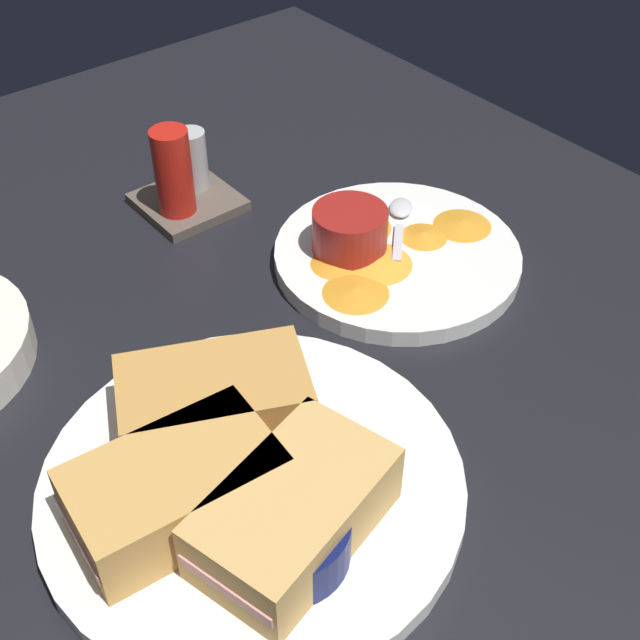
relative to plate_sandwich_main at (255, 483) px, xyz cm
name	(u,v)px	position (x,y,z in cm)	size (l,w,h in cm)	color
ground_plane	(169,410)	(-0.15, 11.41, -2.30)	(110.00, 110.00, 3.00)	black
plate_sandwich_main	(255,483)	(0.00, 0.00, 0.00)	(28.85, 28.85, 1.60)	white
sandwich_half_near	(215,401)	(0.70, 5.44, 3.20)	(15.00, 12.43, 4.80)	#C68C42
sandwich_half_far	(175,489)	(-5.44, 0.70, 3.20)	(13.85, 8.77, 4.80)	tan
sandwich_half_extra	(294,512)	(-0.70, -5.44, 3.20)	(14.60, 10.66, 4.80)	tan
ramekin_dark_sauce	(288,536)	(-1.83, -6.23, 2.60)	(7.73, 7.73, 3.33)	#0C144C
spoon_by_dark_ramekin	(229,492)	(-2.20, -0.31, 1.16)	(2.40, 9.93, 0.80)	silver
plate_chips_companion	(397,256)	(24.90, 12.52, 0.00)	(22.24, 22.24, 1.60)	white
ramekin_light_gravy	(350,229)	(21.56, 15.30, 2.98)	(6.72, 6.72, 4.06)	maroon
spoon_by_gravy_ramekin	(400,216)	(28.33, 15.84, 1.16)	(8.11, 7.94, 0.80)	silver
plantain_chip_scatter	(382,248)	(23.69, 13.21, 1.10)	(21.36, 15.02, 0.60)	orange
condiment_caddy	(183,179)	(14.74, 32.11, 2.61)	(9.00, 9.00, 9.50)	brown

